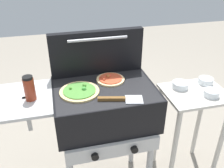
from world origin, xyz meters
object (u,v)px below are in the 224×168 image
at_px(grill, 103,107).
at_px(topping_bowl_middle, 211,93).
at_px(pizza_pepperoni, 110,79).
at_px(sauce_jar, 29,88).
at_px(pizza_veggie, 80,91).
at_px(topping_bowl_far, 206,81).
at_px(prep_table, 191,117).
at_px(topping_bowl_near, 180,85).
at_px(spatula, 121,99).

xyz_separation_m(grill, topping_bowl_middle, (0.75, -0.07, 0.04)).
xyz_separation_m(pizza_pepperoni, sauce_jar, (-0.50, -0.11, 0.06)).
distance_m(pizza_veggie, topping_bowl_far, 0.96).
distance_m(pizza_pepperoni, prep_table, 0.71).
bearing_deg(sauce_jar, topping_bowl_near, 6.07).
distance_m(grill, pizza_pepperoni, 0.19).
xyz_separation_m(pizza_veggie, sauce_jar, (-0.28, -0.01, 0.06)).
bearing_deg(prep_table, sauce_jar, -178.58).
height_order(grill, sauce_jar, sauce_jar).
xyz_separation_m(grill, topping_bowl_near, (0.59, 0.09, 0.04)).
xyz_separation_m(pizza_pepperoni, topping_bowl_near, (0.52, -0.00, -0.12)).
height_order(grill, pizza_pepperoni, pizza_pepperoni).
xyz_separation_m(topping_bowl_near, topping_bowl_middle, (0.15, -0.15, 0.00)).
bearing_deg(pizza_veggie, spatula, -33.32).
bearing_deg(pizza_pepperoni, topping_bowl_middle, -12.98).
bearing_deg(topping_bowl_middle, spatula, -172.35).
bearing_deg(topping_bowl_middle, topping_bowl_near, 135.31).
bearing_deg(grill, prep_table, 0.37).
bearing_deg(pizza_veggie, topping_bowl_middle, -3.43).
distance_m(grill, pizza_veggie, 0.21).
distance_m(pizza_pepperoni, spatula, 0.25).
xyz_separation_m(prep_table, topping_bowl_far, (0.13, 0.09, 0.24)).
bearing_deg(pizza_veggie, pizza_pepperoni, 25.51).
distance_m(pizza_veggie, spatula, 0.26).
xyz_separation_m(sauce_jar, topping_bowl_middle, (1.17, -0.04, -0.18)).
distance_m(prep_table, topping_bowl_near, 0.27).
relative_size(prep_table, topping_bowl_far, 7.14).
relative_size(pizza_veggie, topping_bowl_near, 2.06).
bearing_deg(pizza_veggie, topping_bowl_near, 7.69).
relative_size(grill, sauce_jar, 6.43).
xyz_separation_m(pizza_veggie, topping_bowl_middle, (0.89, -0.05, -0.12)).
height_order(pizza_veggie, prep_table, pizza_veggie).
xyz_separation_m(pizza_pepperoni, pizza_veggie, (-0.21, -0.10, -0.00)).
relative_size(sauce_jar, topping_bowl_middle, 1.40).
bearing_deg(topping_bowl_middle, prep_table, 136.06).
height_order(pizza_pepperoni, topping_bowl_far, pizza_pepperoni).
bearing_deg(topping_bowl_near, prep_table, -45.38).
bearing_deg(pizza_veggie, topping_bowl_far, 6.66).
xyz_separation_m(grill, prep_table, (0.67, 0.00, -0.21)).
height_order(pizza_pepperoni, topping_bowl_near, pizza_pepperoni).
bearing_deg(prep_table, topping_bowl_middle, -43.94).
distance_m(grill, topping_bowl_middle, 0.75).
bearing_deg(sauce_jar, prep_table, 1.42).
height_order(prep_table, topping_bowl_far, topping_bowl_far).
distance_m(pizza_pepperoni, topping_bowl_near, 0.53).
bearing_deg(sauce_jar, topping_bowl_far, 5.55).
bearing_deg(topping_bowl_near, topping_bowl_middle, -44.69).
height_order(pizza_veggie, topping_bowl_near, pizza_veggie).
distance_m(topping_bowl_near, topping_bowl_middle, 0.22).
height_order(sauce_jar, topping_bowl_near, sauce_jar).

